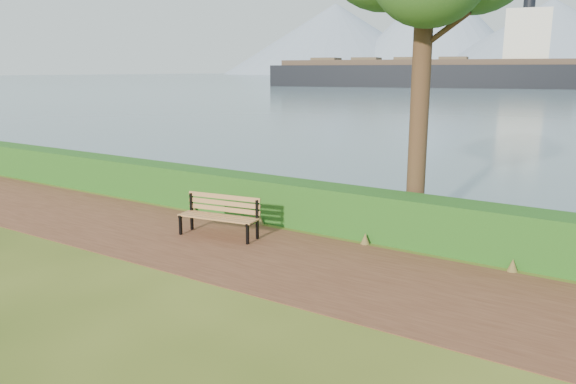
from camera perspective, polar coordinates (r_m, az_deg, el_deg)
The scene contains 5 objects.
ground at distance 10.90m, azimuth -4.63°, elevation -6.63°, with size 140.00×140.00×0.00m, color #3D4F16.
path at distance 11.12m, azimuth -3.67°, elevation -6.20°, with size 40.00×3.40×0.01m, color #572F1E.
hedge at distance 12.81m, azimuth 2.54°, elevation -1.38°, with size 32.00×0.85×1.00m, color #1F4D16.
bench at distance 12.17m, azimuth -6.89°, elevation -2.13°, with size 1.83×0.80×0.89m.
cargo_ship at distance 120.51m, azimuth 14.21°, elevation 11.61°, with size 62.81×23.31×18.88m.
Camera 1 is at (6.42, -8.06, 3.53)m, focal length 35.00 mm.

